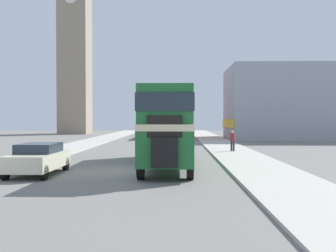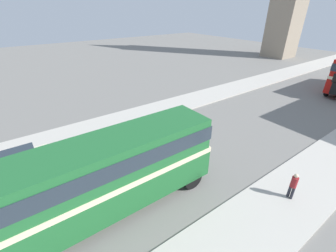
{
  "view_description": "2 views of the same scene",
  "coord_description": "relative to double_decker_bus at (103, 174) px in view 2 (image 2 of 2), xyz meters",
  "views": [
    {
      "loc": [
        2.53,
        -18.25,
        2.59
      ],
      "look_at": [
        2.03,
        2.12,
        2.18
      ],
      "focal_mm": 40.0,
      "sensor_mm": 36.0,
      "label": 1
    },
    {
      "loc": [
        10.0,
        -0.07,
        9.0
      ],
      "look_at": [
        0.0,
        7.12,
        2.38
      ],
      "focal_mm": 24.0,
      "sensor_mm": 36.0,
      "label": 2
    }
  ],
  "objects": [
    {
      "name": "double_decker_bus",
      "position": [
        0.0,
        0.0,
        0.0
      ],
      "size": [
        2.4,
        11.21,
        4.01
      ],
      "color": "#1E602D",
      "rests_on": "ground_plane"
    },
    {
      "name": "pedestrian_walking",
      "position": [
        4.7,
        8.01,
        -1.42
      ],
      "size": [
        0.31,
        0.31,
        1.55
      ],
      "color": "#282833",
      "rests_on": "sidewalk_right"
    },
    {
      "name": "car_parked_near",
      "position": [
        -5.91,
        -3.29,
        -1.67
      ],
      "size": [
        1.85,
        3.94,
        1.43
      ],
      "color": "beige",
      "rests_on": "ground_plane"
    },
    {
      "name": "ground_plane",
      "position": [
        -2.03,
        -2.1,
        -2.42
      ],
      "size": [
        120.0,
        120.0,
        0.0
      ],
      "primitive_type": "plane",
      "color": "slate"
    },
    {
      "name": "sidewalk_left",
      "position": [
        -8.78,
        -2.1,
        -2.36
      ],
      "size": [
        3.5,
        120.0,
        0.12
      ],
      "color": "#B7B2A8",
      "rests_on": "ground_plane"
    }
  ]
}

